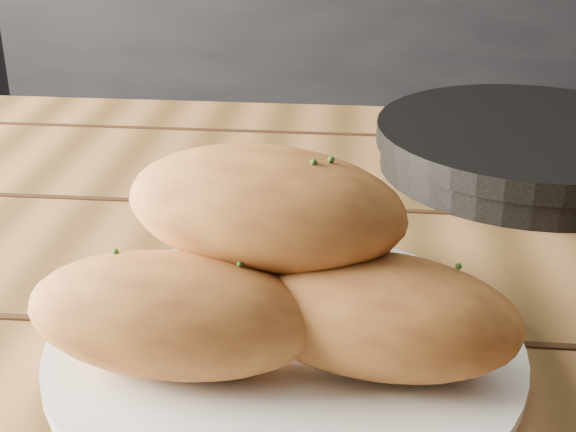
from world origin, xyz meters
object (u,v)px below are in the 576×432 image
object	(u,v)px
table	(546,390)
skillet	(532,147)
plate	(285,349)
bread_rolls	(274,269)

from	to	relation	value
table	skillet	distance (m)	0.25
plate	skillet	world-z (taller)	skillet
table	plate	bearing A→B (deg)	-145.98
table	plate	distance (m)	0.26
plate	bread_rolls	world-z (taller)	bread_rolls
bread_rolls	plate	bearing A→B (deg)	30.96
plate	skillet	size ratio (longest dim) A/B	0.68
plate	bread_rolls	bearing A→B (deg)	-149.04
table	bread_rolls	world-z (taller)	bread_rolls
table	skillet	world-z (taller)	skillet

